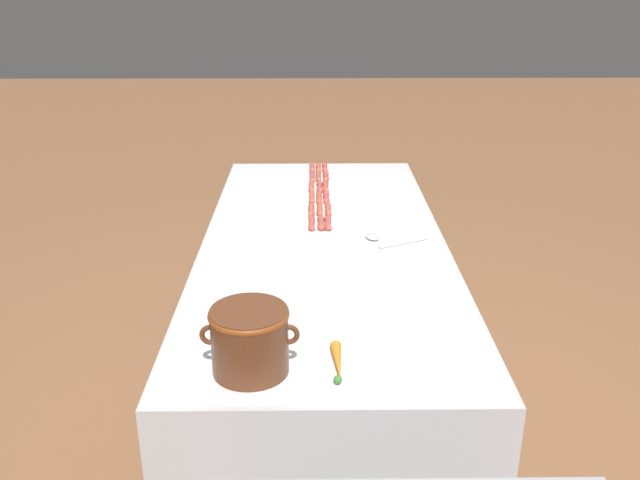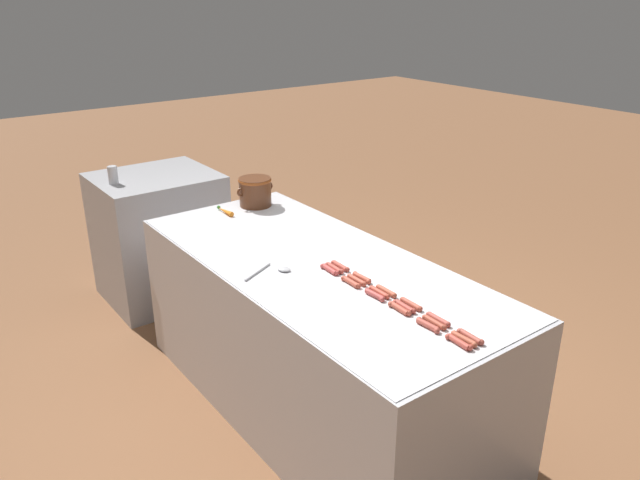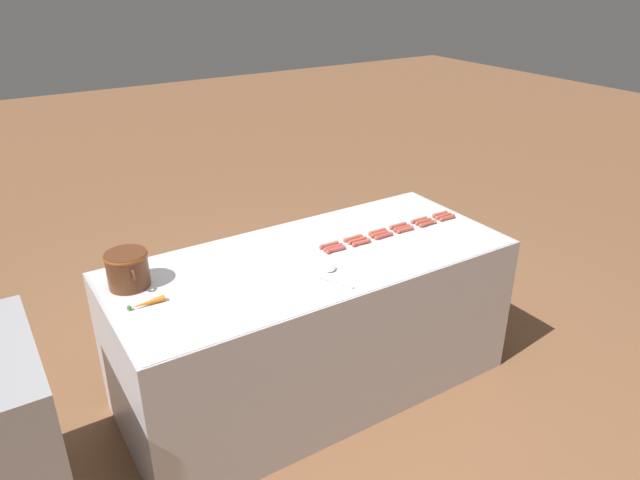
{
  "view_description": "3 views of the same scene",
  "coord_description": "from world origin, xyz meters",
  "px_view_note": "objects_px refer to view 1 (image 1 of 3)",
  "views": [
    {
      "loc": [
        0.04,
        2.51,
        1.9
      ],
      "look_at": [
        0.02,
        0.25,
        0.98
      ],
      "focal_mm": 38.02,
      "sensor_mm": 36.0,
      "label": 1
    },
    {
      "loc": [
        -1.71,
        -2.33,
        2.2
      ],
      "look_at": [
        0.07,
        0.05,
        0.98
      ],
      "focal_mm": 34.64,
      "sensor_mm": 36.0,
      "label": 2
    },
    {
      "loc": [
        -2.47,
        1.51,
        2.37
      ],
      "look_at": [
        0.03,
        -0.07,
        0.96
      ],
      "focal_mm": 33.09,
      "sensor_mm": 36.0,
      "label": 3
    }
  ],
  "objects_px": {
    "hot_dog_5": "(328,223)",
    "hot_dog_4": "(328,210)",
    "hot_dog_8": "(320,187)",
    "hot_dog_17": "(312,223)",
    "carrot": "(338,363)",
    "hot_dog_7": "(318,177)",
    "hot_dog_1": "(326,177)",
    "hot_dog_3": "(326,198)",
    "hot_dog_9": "(319,198)",
    "hot_dog_15": "(312,197)",
    "hot_dog_6": "(318,168)",
    "hot_dog_11": "(321,223)",
    "bean_pot": "(250,337)",
    "hot_dog_2": "(326,187)",
    "hot_dog_16": "(311,210)",
    "serving_spoon": "(383,239)",
    "hot_dog_13": "(312,177)",
    "hot_dog_14": "(311,187)",
    "hot_dog_10": "(320,210)",
    "hot_dog_0": "(325,168)",
    "hot_dog_12": "(312,168)"
  },
  "relations": [
    {
      "from": "hot_dog_5",
      "to": "hot_dog_4",
      "type": "bearing_deg",
      "value": -91.63
    },
    {
      "from": "hot_dog_8",
      "to": "hot_dog_17",
      "type": "distance_m",
      "value": 0.5
    },
    {
      "from": "carrot",
      "to": "hot_dog_7",
      "type": "bearing_deg",
      "value": -88.8
    },
    {
      "from": "hot_dog_1",
      "to": "hot_dog_3",
      "type": "distance_m",
      "value": 0.34
    },
    {
      "from": "hot_dog_3",
      "to": "hot_dog_9",
      "type": "xyz_separation_m",
      "value": [
        0.03,
        0.01,
        0.0
      ]
    },
    {
      "from": "hot_dog_15",
      "to": "hot_dog_4",
      "type": "bearing_deg",
      "value": 112.88
    },
    {
      "from": "hot_dog_6",
      "to": "hot_dog_17",
      "type": "distance_m",
      "value": 0.84
    },
    {
      "from": "hot_dog_11",
      "to": "bean_pot",
      "type": "height_order",
      "value": "bean_pot"
    },
    {
      "from": "hot_dog_6",
      "to": "hot_dog_7",
      "type": "xyz_separation_m",
      "value": [
        0.0,
        0.16,
        0.0
      ]
    },
    {
      "from": "hot_dog_2",
      "to": "hot_dog_6",
      "type": "bearing_deg",
      "value": -84.67
    },
    {
      "from": "hot_dog_4",
      "to": "hot_dog_6",
      "type": "distance_m",
      "value": 0.67
    },
    {
      "from": "hot_dog_17",
      "to": "hot_dog_1",
      "type": "bearing_deg",
      "value": -96.14
    },
    {
      "from": "hot_dog_5",
      "to": "bean_pot",
      "type": "bearing_deg",
      "value": 78.0
    },
    {
      "from": "hot_dog_5",
      "to": "hot_dog_16",
      "type": "relative_size",
      "value": 1.0
    },
    {
      "from": "hot_dog_9",
      "to": "serving_spoon",
      "type": "distance_m",
      "value": 0.55
    },
    {
      "from": "hot_dog_8",
      "to": "hot_dog_4",
      "type": "bearing_deg",
      "value": 95.98
    },
    {
      "from": "hot_dog_4",
      "to": "hot_dog_15",
      "type": "bearing_deg",
      "value": -67.12
    },
    {
      "from": "hot_dog_4",
      "to": "hot_dog_13",
      "type": "bearing_deg",
      "value": -81.93
    },
    {
      "from": "bean_pot",
      "to": "carrot",
      "type": "distance_m",
      "value": 0.25
    },
    {
      "from": "hot_dog_14",
      "to": "carrot",
      "type": "relative_size",
      "value": 0.73
    },
    {
      "from": "hot_dog_3",
      "to": "hot_dog_10",
      "type": "xyz_separation_m",
      "value": [
        0.03,
        0.17,
        0.0
      ]
    },
    {
      "from": "hot_dog_6",
      "to": "hot_dog_11",
      "type": "relative_size",
      "value": 1.0
    },
    {
      "from": "hot_dog_5",
      "to": "hot_dog_7",
      "type": "xyz_separation_m",
      "value": [
        0.03,
        -0.67,
        0.0
      ]
    },
    {
      "from": "hot_dog_3",
      "to": "hot_dog_9",
      "type": "height_order",
      "value": "same"
    },
    {
      "from": "hot_dog_5",
      "to": "hot_dog_15",
      "type": "relative_size",
      "value": 1.0
    },
    {
      "from": "hot_dog_4",
      "to": "hot_dog_15",
      "type": "xyz_separation_m",
      "value": [
        0.07,
        -0.17,
        0.0
      ]
    },
    {
      "from": "hot_dog_14",
      "to": "hot_dog_0",
      "type": "bearing_deg",
      "value": -101.83
    },
    {
      "from": "hot_dog_0",
      "to": "bean_pot",
      "type": "xyz_separation_m",
      "value": [
        0.23,
        1.93,
        0.09
      ]
    },
    {
      "from": "hot_dog_11",
      "to": "hot_dog_15",
      "type": "distance_m",
      "value": 0.34
    },
    {
      "from": "hot_dog_6",
      "to": "hot_dog_14",
      "type": "distance_m",
      "value": 0.34
    },
    {
      "from": "hot_dog_9",
      "to": "hot_dog_14",
      "type": "relative_size",
      "value": 1.0
    },
    {
      "from": "hot_dog_3",
      "to": "hot_dog_10",
      "type": "height_order",
      "value": "same"
    },
    {
      "from": "hot_dog_10",
      "to": "bean_pot",
      "type": "bearing_deg",
      "value": 81.01
    },
    {
      "from": "hot_dog_2",
      "to": "hot_dog_11",
      "type": "xyz_separation_m",
      "value": [
        0.03,
        0.5,
        0.0
      ]
    },
    {
      "from": "hot_dog_9",
      "to": "hot_dog_16",
      "type": "distance_m",
      "value": 0.17
    },
    {
      "from": "hot_dog_2",
      "to": "hot_dog_4",
      "type": "xyz_separation_m",
      "value": [
        -0.0,
        0.33,
        0.0
      ]
    },
    {
      "from": "hot_dog_1",
      "to": "hot_dog_9",
      "type": "bearing_deg",
      "value": 83.72
    },
    {
      "from": "hot_dog_8",
      "to": "hot_dog_12",
      "type": "height_order",
      "value": "same"
    },
    {
      "from": "hot_dog_0",
      "to": "hot_dog_17",
      "type": "xyz_separation_m",
      "value": [
        0.07,
        0.84,
        0.0
      ]
    },
    {
      "from": "hot_dog_1",
      "to": "hot_dog_9",
      "type": "height_order",
      "value": "same"
    },
    {
      "from": "hot_dog_1",
      "to": "hot_dog_16",
      "type": "relative_size",
      "value": 1.0
    },
    {
      "from": "hot_dog_1",
      "to": "carrot",
      "type": "height_order",
      "value": "carrot"
    },
    {
      "from": "hot_dog_12",
      "to": "hot_dog_14",
      "type": "distance_m",
      "value": 0.34
    },
    {
      "from": "hot_dog_2",
      "to": "hot_dog_15",
      "type": "xyz_separation_m",
      "value": [
        0.07,
        0.16,
        0.0
      ]
    },
    {
      "from": "hot_dog_1",
      "to": "hot_dog_8",
      "type": "bearing_deg",
      "value": 78.99
    },
    {
      "from": "hot_dog_2",
      "to": "bean_pot",
      "type": "xyz_separation_m",
      "value": [
        0.23,
        1.59,
        0.09
      ]
    },
    {
      "from": "hot_dog_1",
      "to": "serving_spoon",
      "type": "distance_m",
      "value": 0.87
    },
    {
      "from": "hot_dog_8",
      "to": "hot_dog_15",
      "type": "bearing_deg",
      "value": 76.59
    },
    {
      "from": "bean_pot",
      "to": "carrot",
      "type": "bearing_deg",
      "value": -177.63
    },
    {
      "from": "hot_dog_11",
      "to": "carrot",
      "type": "xyz_separation_m",
      "value": [
        -0.03,
        1.08,
        0.0
      ]
    }
  ]
}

